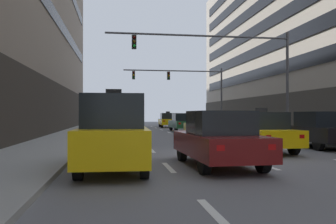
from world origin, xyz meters
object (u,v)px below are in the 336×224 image
object	(u,v)px
traffic_signal_0	(233,60)
traffic_signal_1	(187,84)
car_driving_3	(218,139)
car_parked_2	(319,130)
taxi_driving_0	(200,125)
taxi_driving_2	(260,132)
car_driving_1	(182,122)
car_driving_5	(118,126)
taxi_driving_4	(114,133)
taxi_driving_6	(168,120)

from	to	relation	value
traffic_signal_0	traffic_signal_1	size ratio (longest dim) A/B	1.14
car_driving_3	car_parked_2	xyz separation A→B (m)	(6.50, 5.21, 0.01)
taxi_driving_0	taxi_driving_2	size ratio (longest dim) A/B	0.94
car_driving_1	car_driving_3	xyz separation A→B (m)	(-3.03, -21.93, 0.00)
taxi_driving_0	traffic_signal_1	bearing A→B (deg)	83.03
car_driving_5	traffic_signal_0	size ratio (longest dim) A/B	0.38
car_driving_3	traffic_signal_0	xyz separation A→B (m)	(4.27, 11.10, 4.17)
car_driving_1	car_driving_3	world-z (taller)	car_driving_3
car_parked_2	traffic_signal_0	xyz separation A→B (m)	(-2.23, 5.90, 4.16)
taxi_driving_0	taxi_driving_4	size ratio (longest dim) A/B	0.96
car_driving_5	car_parked_2	distance (m)	12.07
taxi_driving_6	traffic_signal_1	size ratio (longest dim) A/B	0.45
taxi_driving_0	car_driving_5	xyz separation A→B (m)	(-5.86, -1.79, 0.04)
taxi_driving_2	traffic_signal_0	world-z (taller)	traffic_signal_0
car_parked_2	traffic_signal_0	distance (m)	7.55
car_driving_5	car_driving_3	bearing A→B (deg)	-77.01
car_driving_5	traffic_signal_1	distance (m)	15.21
taxi_driving_2	car_driving_3	bearing A→B (deg)	-127.74
car_driving_3	car_parked_2	size ratio (longest dim) A/B	1.00
taxi_driving_2	taxi_driving_6	world-z (taller)	taxi_driving_6
car_driving_1	taxi_driving_4	size ratio (longest dim) A/B	1.02
taxi_driving_0	taxi_driving_4	distance (m)	16.07
car_driving_1	taxi_driving_4	xyz separation A→B (m)	(-6.18, -22.28, 0.23)
taxi_driving_0	car_driving_5	size ratio (longest dim) A/B	0.95
car_driving_1	car_driving_5	world-z (taller)	car_driving_1
car_driving_3	taxi_driving_6	world-z (taller)	taxi_driving_6
taxi_driving_2	car_driving_5	distance (m)	10.68
taxi_driving_4	traffic_signal_1	world-z (taller)	traffic_signal_1
taxi_driving_4	taxi_driving_6	xyz separation A→B (m)	(6.27, 32.03, -0.20)
car_driving_5	traffic_signal_1	world-z (taller)	traffic_signal_1
taxi_driving_2	traffic_signal_0	xyz separation A→B (m)	(1.31, 7.28, 4.18)
taxi_driving_2	taxi_driving_4	size ratio (longest dim) A/B	1.02
car_driving_1	taxi_driving_4	world-z (taller)	taxi_driving_4
taxi_driving_6	car_parked_2	size ratio (longest dim) A/B	1.02
taxi_driving_0	car_driving_1	world-z (taller)	taxi_driving_0
car_parked_2	traffic_signal_0	size ratio (longest dim) A/B	0.39
traffic_signal_0	taxi_driving_6	bearing A→B (deg)	93.17
taxi_driving_2	car_driving_3	world-z (taller)	taxi_driving_2
car_driving_1	traffic_signal_1	world-z (taller)	traffic_signal_1
car_driving_3	taxi_driving_6	xyz separation A→B (m)	(3.13, 31.67, 0.02)
car_driving_3	taxi_driving_2	bearing A→B (deg)	52.26
taxi_driving_6	taxi_driving_0	bearing A→B (deg)	-90.69
traffic_signal_1	car_driving_3	bearing A→B (deg)	-99.49
car_driving_1	traffic_signal_0	xyz separation A→B (m)	(1.23, -10.83, 4.18)
car_driving_1	traffic_signal_1	xyz separation A→B (m)	(1.23, 3.59, 3.95)
car_parked_2	taxi_driving_4	bearing A→B (deg)	-150.06
taxi_driving_0	traffic_signal_0	size ratio (longest dim) A/B	0.36
taxi_driving_4	car_driving_3	bearing A→B (deg)	6.37
taxi_driving_4	taxi_driving_6	size ratio (longest dim) A/B	0.95
car_driving_3	traffic_signal_1	size ratio (longest dim) A/B	0.44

